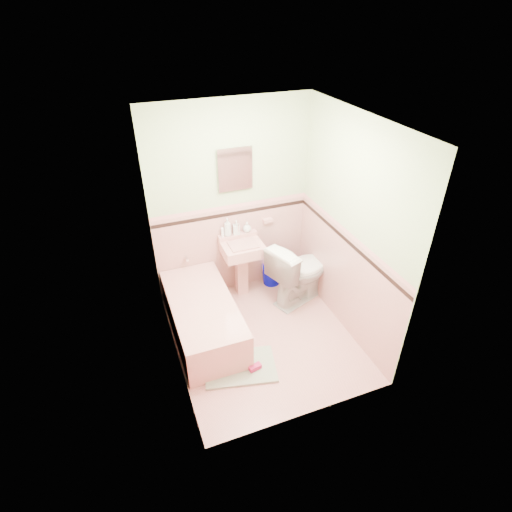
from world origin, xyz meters
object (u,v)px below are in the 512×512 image
object	(u,v)px
soap_bottle_right	(247,227)
bucket	(272,274)
soap_bottle_mid	(236,227)
toilet	(300,271)
bathtub	(203,319)
medicine_cabinet	(235,169)
shoe	(255,367)
soap_bottle_left	(227,227)
sink	(243,270)

from	to	relation	value
soap_bottle_right	bucket	size ratio (longest dim) A/B	0.49
bucket	soap_bottle_mid	bearing A→B (deg)	171.23
toilet	bucket	size ratio (longest dim) A/B	3.09
toilet	bucket	distance (m)	0.56
toilet	bathtub	bearing A→B (deg)	78.06
medicine_cabinet	soap_bottle_mid	size ratio (longest dim) A/B	2.56
soap_bottle_mid	shoe	world-z (taller)	soap_bottle_mid
bathtub	soap_bottle_left	bearing A→B (deg)	52.21
shoe	soap_bottle_right	bearing A→B (deg)	61.89
medicine_cabinet	soap_bottle_right	bearing A→B (deg)	-13.18
soap_bottle_mid	shoe	xyz separation A→B (m)	(-0.31, -1.47, -0.88)
soap_bottle_left	soap_bottle_mid	world-z (taller)	soap_bottle_left
toilet	soap_bottle_left	bearing A→B (deg)	36.51
medicine_cabinet	toilet	size ratio (longest dim) A/B	0.55
medicine_cabinet	bathtub	bearing A→B (deg)	-132.58
bathtub	sink	xyz separation A→B (m)	(0.68, 0.53, 0.17)
sink	soap_bottle_right	world-z (taller)	soap_bottle_right
medicine_cabinet	bucket	size ratio (longest dim) A/B	1.68
medicine_cabinet	toilet	bearing A→B (deg)	-39.61
medicine_cabinet	shoe	size ratio (longest dim) A/B	3.45
sink	soap_bottle_mid	xyz separation A→B (m)	(-0.01, 0.18, 0.54)
bathtub	soap_bottle_left	size ratio (longest dim) A/B	6.29
soap_bottle_left	toilet	xyz separation A→B (m)	(0.79, -0.51, -0.54)
soap_bottle_right	toilet	xyz separation A→B (m)	(0.53, -0.51, -0.49)
soap_bottle_mid	bathtub	bearing A→B (deg)	-133.18
soap_bottle_mid	sink	bearing A→B (deg)	-85.65
sink	medicine_cabinet	distance (m)	1.32
bathtub	soap_bottle_mid	world-z (taller)	soap_bottle_mid
soap_bottle_mid	bucket	distance (m)	0.93
bathtub	soap_bottle_left	world-z (taller)	soap_bottle_left
soap_bottle_left	soap_bottle_right	distance (m)	0.26
sink	shoe	size ratio (longest dim) A/B	5.84
medicine_cabinet	shoe	bearing A→B (deg)	-102.07
toilet	shoe	xyz separation A→B (m)	(-0.98, -0.96, -0.37)
soap_bottle_mid	soap_bottle_right	size ratio (longest dim) A/B	1.35
bathtub	shoe	size ratio (longest dim) A/B	11.02
sink	soap_bottle_right	bearing A→B (deg)	54.55
medicine_cabinet	soap_bottle_left	xyz separation A→B (m)	(-0.13, -0.03, -0.73)
soap_bottle_left	bucket	xyz separation A→B (m)	(0.58, -0.07, -0.83)
bucket	sink	bearing A→B (deg)	-166.70
shoe	bucket	bearing A→B (deg)	49.84
bathtub	bucket	bearing A→B (deg)	29.32
medicine_cabinet	shoe	xyz separation A→B (m)	(-0.32, -1.50, -1.64)
bathtub	toilet	bearing A→B (deg)	8.41
toilet	bucket	xyz separation A→B (m)	(-0.20, 0.44, -0.29)
soap_bottle_left	soap_bottle_right	world-z (taller)	soap_bottle_left
soap_bottle_mid	toilet	bearing A→B (deg)	-37.44
soap_bottle_mid	soap_bottle_left	bearing A→B (deg)	180.00
sink	bucket	distance (m)	0.53
soap_bottle_right	soap_bottle_left	bearing A→B (deg)	180.00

